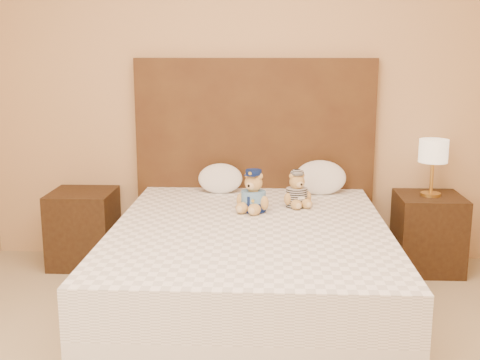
% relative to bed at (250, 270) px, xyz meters
% --- Properties ---
extents(bed, '(1.60, 2.00, 0.55)m').
position_rel_bed_xyz_m(bed, '(0.00, 0.00, 0.00)').
color(bed, white).
rests_on(bed, ground).
extents(headboard, '(1.75, 0.08, 1.50)m').
position_rel_bed_xyz_m(headboard, '(0.00, 1.01, 0.47)').
color(headboard, '#4D3217').
rests_on(headboard, ground).
extents(nightstand_left, '(0.45, 0.45, 0.55)m').
position_rel_bed_xyz_m(nightstand_left, '(-1.25, 0.80, -0.00)').
color(nightstand_left, '#352210').
rests_on(nightstand_left, ground).
extents(nightstand_right, '(0.45, 0.45, 0.55)m').
position_rel_bed_xyz_m(nightstand_right, '(1.25, 0.80, -0.00)').
color(nightstand_right, '#352210').
rests_on(nightstand_right, ground).
extents(lamp, '(0.20, 0.20, 0.40)m').
position_rel_bed_xyz_m(lamp, '(1.25, 0.80, 0.57)').
color(lamp, gold).
rests_on(lamp, nightstand_right).
extents(teddy_police, '(0.30, 0.30, 0.27)m').
position_rel_bed_xyz_m(teddy_police, '(0.01, 0.31, 0.41)').
color(teddy_police, tan).
rests_on(teddy_police, bed).
extents(teddy_prisoner, '(0.27, 0.26, 0.23)m').
position_rel_bed_xyz_m(teddy_prisoner, '(0.29, 0.45, 0.39)').
color(teddy_prisoner, tan).
rests_on(teddy_prisoner, bed).
extents(pillow_left, '(0.32, 0.21, 0.22)m').
position_rel_bed_xyz_m(pillow_left, '(-0.24, 0.83, 0.39)').
color(pillow_left, white).
rests_on(pillow_left, bed).
extents(pillow_right, '(0.36, 0.23, 0.26)m').
position_rel_bed_xyz_m(pillow_right, '(0.48, 0.83, 0.40)').
color(pillow_right, white).
rests_on(pillow_right, bed).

